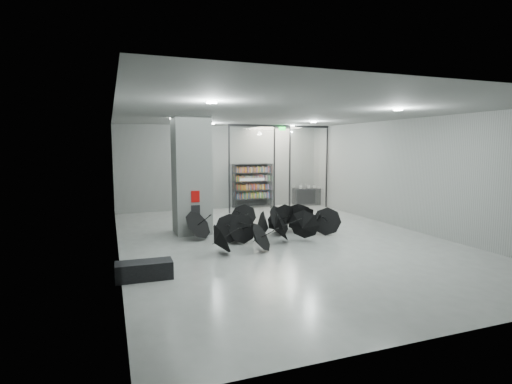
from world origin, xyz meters
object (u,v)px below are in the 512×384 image
object	(u,v)px
column	(191,176)
shop_counter	(307,197)
bench	(144,270)
bookshelf	(253,186)
umbrella_cluster	(269,229)

from	to	relation	value
column	shop_counter	size ratio (longest dim) A/B	2.79
bench	shop_counter	xyz separation A→B (m)	(8.89, 9.03, 0.23)
bench	bookshelf	distance (m)	11.03
bench	umbrella_cluster	xyz separation A→B (m)	(4.21, 2.81, 0.10)
bench	column	bearing A→B (deg)	67.15
bench	umbrella_cluster	bearing A→B (deg)	34.88
column	bookshelf	bearing A→B (deg)	50.14
bench	umbrella_cluster	distance (m)	5.06
umbrella_cluster	shop_counter	bearing A→B (deg)	53.03
column	umbrella_cluster	xyz separation A→B (m)	(2.21, -1.68, -1.69)
column	umbrella_cluster	bearing A→B (deg)	-37.28
column	bookshelf	xyz separation A→B (m)	(3.97, 4.75, -0.92)
bench	shop_counter	world-z (taller)	shop_counter
bookshelf	umbrella_cluster	size ratio (longest dim) A/B	0.37
bookshelf	shop_counter	bearing A→B (deg)	-9.51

